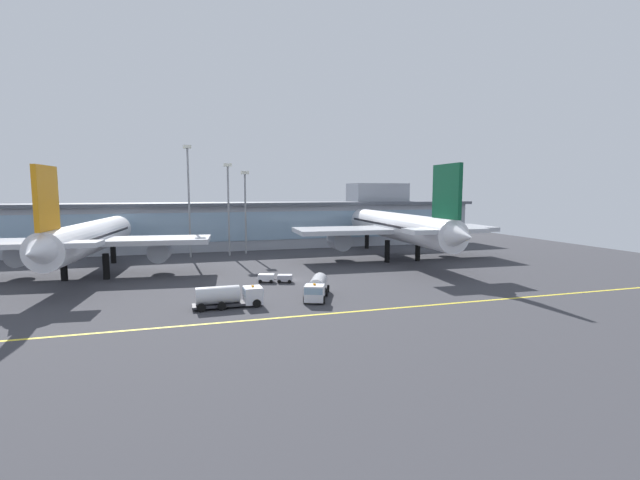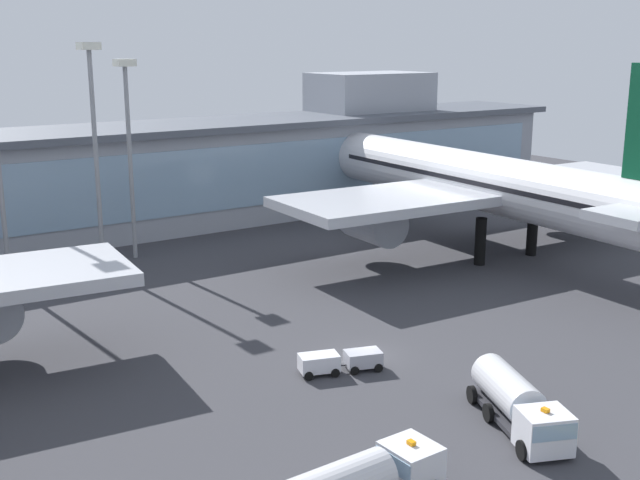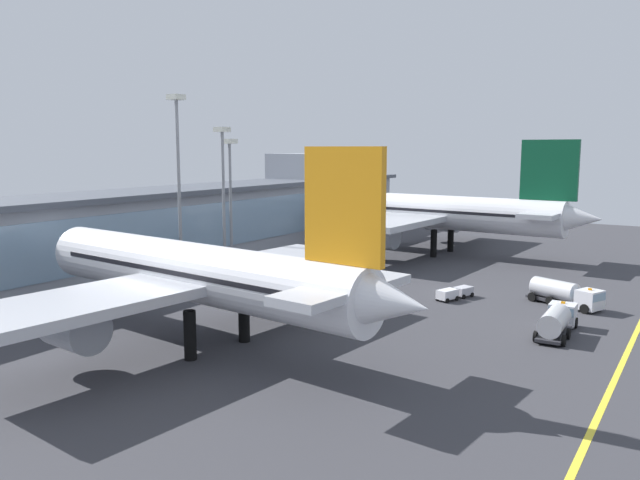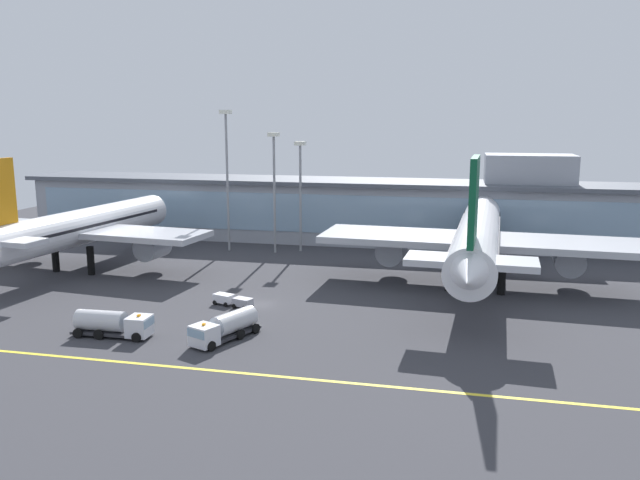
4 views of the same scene
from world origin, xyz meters
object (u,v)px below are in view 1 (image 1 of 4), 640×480
object	(u,v)px
apron_light_mast_east	(188,185)
fuel_tanker_truck	(230,296)
airliner_near_right	(396,227)
service_truck_far	(317,288)
apron_light_mast_west	(245,199)
baggage_tug_near	(275,278)
airliner_near_left	(89,239)
apron_light_mast_centre	(228,195)

from	to	relation	value
apron_light_mast_east	fuel_tanker_truck	bearing A→B (deg)	-84.53
airliner_near_right	service_truck_far	bearing A→B (deg)	140.43
apron_light_mast_west	apron_light_mast_east	distance (m)	13.58
airliner_near_right	apron_light_mast_west	size ratio (longest dim) A/B	2.97
baggage_tug_near	apron_light_mast_west	distance (m)	37.90
airliner_near_left	baggage_tug_near	world-z (taller)	airliner_near_left
fuel_tanker_truck	apron_light_mast_west	xyz separation A→B (m)	(8.49, 49.70, 11.87)
baggage_tug_near	service_truck_far	xyz separation A→B (m)	(3.68, -12.42, 0.72)
airliner_near_left	apron_light_mast_east	xyz separation A→B (m)	(17.28, 19.15, 9.61)
baggage_tug_near	apron_light_mast_centre	xyz separation A→B (m)	(-4.32, 33.47, 13.49)
airliner_near_left	apron_light_mast_east	size ratio (longest dim) A/B	1.93
airliner_near_left	service_truck_far	distance (m)	43.64
airliner_near_right	baggage_tug_near	xyz separation A→B (m)	(-30.84, -17.15, -6.47)
apron_light_mast_west	fuel_tanker_truck	bearing A→B (deg)	-99.69
airliner_near_right	service_truck_far	world-z (taller)	airliner_near_right
baggage_tug_near	fuel_tanker_truck	bearing A→B (deg)	76.41
airliner_near_right	apron_light_mast_east	size ratio (longest dim) A/B	2.33
airliner_near_left	apron_light_mast_centre	distance (m)	33.24
airliner_near_left	airliner_near_right	bearing A→B (deg)	-81.56
baggage_tug_near	service_truck_far	distance (m)	12.98
apron_light_mast_west	apron_light_mast_east	bearing A→B (deg)	-169.90
apron_light_mast_west	service_truck_far	bearing A→B (deg)	-85.50
baggage_tug_near	apron_light_mast_west	size ratio (longest dim) A/B	0.29
airliner_near_left	fuel_tanker_truck	world-z (taller)	airliner_near_left
apron_light_mast_centre	apron_light_mast_west	bearing A→B (deg)	28.52
fuel_tanker_truck	service_truck_far	world-z (taller)	same
service_truck_far	apron_light_mast_west	bearing A→B (deg)	-152.69
apron_light_mast_west	airliner_near_right	bearing A→B (deg)	-31.00
service_truck_far	apron_light_mast_west	xyz separation A→B (m)	(-3.80, 48.18, 11.87)
service_truck_far	apron_light_mast_east	xyz separation A→B (m)	(-16.82, 45.86, 14.93)
apron_light_mast_centre	apron_light_mast_east	xyz separation A→B (m)	(-8.82, -0.04, 2.16)
fuel_tanker_truck	apron_light_mast_east	xyz separation A→B (m)	(-4.54, 47.38, 14.93)
airliner_near_left	apron_light_mast_west	distance (m)	37.71
service_truck_far	apron_light_mast_centre	distance (m)	48.30
service_truck_far	apron_light_mast_centre	bearing A→B (deg)	-147.31
apron_light_mast_east	airliner_near_left	bearing A→B (deg)	-132.07
airliner_near_right	apron_light_mast_east	xyz separation A→B (m)	(-43.98, 16.28, 9.18)
airliner_near_right	apron_light_mast_centre	world-z (taller)	apron_light_mast_centre
airliner_near_right	apron_light_mast_west	bearing A→B (deg)	61.99
service_truck_far	apron_light_mast_centre	size ratio (longest dim) A/B	0.43
service_truck_far	fuel_tanker_truck	bearing A→B (deg)	-60.12
apron_light_mast_west	apron_light_mast_east	xyz separation A→B (m)	(-13.03, -2.32, 3.06)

